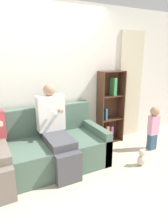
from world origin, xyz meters
The scene contains 8 objects.
ground_plane centered at (0.00, 0.00, 0.00)m, with size 14.00×14.00×0.00m, color beige.
back_wall centered at (0.00, 1.05, 1.27)m, with size 10.00×0.06×2.55m.
curtain_panel centered at (1.90, 1.00, 1.08)m, with size 0.56×0.04×2.16m.
couch centered at (-0.11, 0.57, 0.29)m, with size 1.89×0.92×0.90m.
adult_seated centered at (0.07, 0.47, 0.65)m, with size 0.42×0.85×1.29m.
toddler_standing centered at (1.85, 0.23, 0.45)m, with size 0.19×0.16×0.82m.
bookshelf centered at (1.34, 0.92, 0.64)m, with size 0.51×0.25×1.42m.
teddy_bear centered at (1.28, -0.12, 0.14)m, with size 0.14×0.12×0.29m.
Camera 1 is at (-0.85, -2.22, 1.72)m, focal length 32.00 mm.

